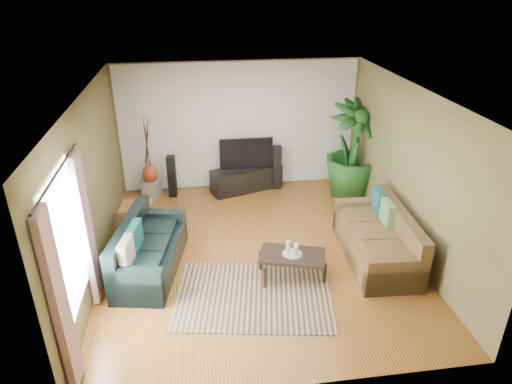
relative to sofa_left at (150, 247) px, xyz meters
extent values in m
plane|color=#975F27|center=(1.72, 0.22, -0.42)|extent=(5.50, 5.50, 0.00)
plane|color=white|center=(1.72, 0.22, 2.28)|extent=(5.50, 5.50, 0.00)
plane|color=brown|center=(1.72, 2.97, 0.93)|extent=(5.00, 0.00, 5.00)
plane|color=brown|center=(1.72, -2.53, 0.93)|extent=(5.00, 0.00, 5.00)
plane|color=brown|center=(-0.78, 0.22, 0.92)|extent=(0.00, 5.50, 5.50)
plane|color=brown|center=(4.22, 0.22, 0.92)|extent=(0.00, 5.50, 5.50)
plane|color=white|center=(1.72, 2.96, 0.93)|extent=(4.90, 0.00, 4.90)
plane|color=white|center=(-0.76, -1.38, 0.97)|extent=(0.00, 1.80, 1.80)
cube|color=gray|center=(-0.71, -2.13, 0.72)|extent=(0.08, 0.35, 2.20)
cube|color=gray|center=(-0.71, -0.63, 0.72)|extent=(0.08, 0.35, 2.20)
cylinder|color=black|center=(-0.71, -1.38, 1.87)|extent=(0.03, 1.90, 0.03)
cube|color=black|center=(0.00, 0.00, 0.00)|extent=(1.12, 1.97, 0.85)
cube|color=brown|center=(3.61, -0.16, 0.00)|extent=(1.05, 2.09, 0.85)
cube|color=tan|center=(1.51, -0.87, -0.42)|extent=(2.49, 1.95, 0.01)
cube|color=black|center=(2.15, -0.47, -0.22)|extent=(1.10, 0.81, 0.40)
cylinder|color=#9C9B96|center=(2.15, -0.47, -0.02)|extent=(0.30, 0.30, 0.01)
cylinder|color=beige|center=(2.09, -0.44, 0.09)|extent=(0.06, 0.06, 0.20)
cylinder|color=beige|center=(2.19, -0.51, 0.07)|extent=(0.06, 0.06, 0.15)
cylinder|color=white|center=(2.22, -0.41, 0.05)|extent=(0.06, 0.06, 0.13)
cube|color=black|center=(1.84, 2.72, -0.17)|extent=(1.59, 0.91, 0.51)
cube|color=black|center=(1.84, 2.72, 0.41)|extent=(1.11, 0.06, 0.66)
cube|color=black|center=(0.28, 2.63, 0.02)|extent=(0.18, 0.20, 0.89)
cube|color=black|center=(2.50, 2.72, 0.05)|extent=(0.18, 0.20, 0.95)
imported|color=#174316|center=(3.97, 2.22, 0.56)|extent=(1.33, 1.33, 1.98)
cylinder|color=black|center=(3.97, 2.22, -0.28)|extent=(0.36, 0.36, 0.28)
cube|color=gray|center=(-0.17, 2.72, -0.26)|extent=(0.41, 0.41, 0.33)
ellipsoid|color=#99381B|center=(-0.17, 2.72, 0.06)|extent=(0.30, 0.30, 0.43)
cube|color=brown|center=(-0.31, 1.17, -0.14)|extent=(0.58, 0.58, 0.56)
camera|label=1|loc=(0.79, -6.15, 3.84)|focal=32.00mm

